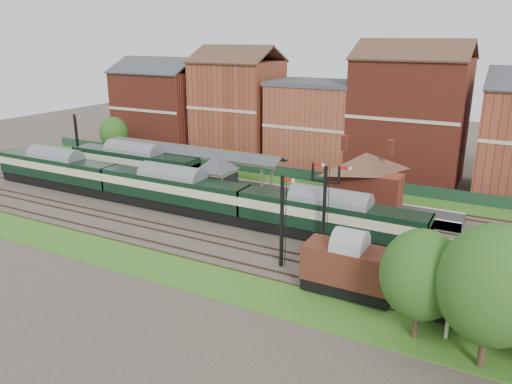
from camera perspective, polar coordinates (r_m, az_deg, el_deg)
The scene contains 21 objects.
ground at distance 53.05m, azimuth -3.59°, elevation -3.25°, with size 160.00×160.00×0.00m, color #473D33.
grass_back at distance 66.41m, azimuth 3.72°, elevation 1.10°, with size 90.00×4.50×0.06m, color #2D6619.
grass_front at distance 44.17m, azimuth -11.92°, elevation -8.02°, with size 90.00×5.00×0.06m, color #2D6619.
fence at distance 67.97m, azimuth 4.44°, elevation 2.10°, with size 90.00×0.12×1.50m, color #193823.
platform at distance 63.23m, azimuth -2.78°, elevation 0.71°, with size 55.00×3.40×1.00m, color #2D2D2D.
signal_box at distance 56.17m, azimuth -4.50°, elevation 1.36°, with size 5.40×5.40×6.00m.
brick_hut at distance 53.04m, azimuth 2.84°, elevation -1.86°, with size 3.20×2.64×2.94m.
station_building at distance 55.69m, azimuth 12.32°, elevation 1.68°, with size 8.10×8.10×5.90m.
canopy at distance 65.41m, azimuth -7.36°, elevation 4.85°, with size 26.00×3.89×4.08m.
semaphore_bracket at distance 44.33m, azimuth 7.88°, elevation -1.27°, with size 3.60×0.25×8.18m.
semaphore_platform_end at distance 76.79m, azimuth -19.78°, elevation 5.52°, with size 1.23×0.25×8.00m.
semaphore_siding at distance 41.31m, azimuth 3.00°, elevation -3.25°, with size 1.23×0.25×8.00m.
yard_lamp at distance 33.94m, azimuth 21.57°, elevation -9.68°, with size 2.60×0.22×7.00m.
town_backdrop at distance 73.01m, azimuth 6.70°, elevation 8.14°, with size 69.00×10.00×16.00m.
dmu_train at distance 55.94m, azimuth -9.51°, elevation 0.33°, with size 55.15×2.90×4.24m.
platform_railcar at distance 67.77m, azimuth -13.75°, elevation 3.20°, with size 19.28×3.04×4.44m.
goods_van_a at distance 38.17m, azimuth 10.53°, elevation -8.41°, with size 6.69×2.90×4.06m.
goods_van_b at distance 37.07m, azimuth 23.08°, elevation -11.17°, with size 5.39×2.34×3.27m.
tree_near at distance 31.38m, azimuth 25.45°, elevation -9.62°, with size 6.20×6.20×8.96m.
tree_far at distance 33.12m, azimuth 18.35°, elevation -8.98°, with size 5.13×5.13×7.48m.
tree_back at distance 82.31m, azimuth -15.91°, elevation 6.49°, with size 4.48×4.48×6.54m.
Camera 1 is at (26.49, -41.93, 18.82)m, focal length 35.00 mm.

